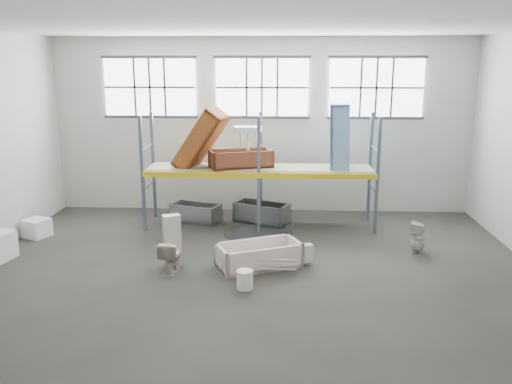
# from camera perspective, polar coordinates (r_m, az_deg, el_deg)

# --- Properties ---
(floor) EXTENTS (12.00, 10.00, 0.10)m
(floor) POSITION_cam_1_polar(r_m,az_deg,el_deg) (11.31, -0.38, -8.98)
(floor) COLOR #433E38
(floor) RESTS_ON ground
(ceiling) EXTENTS (12.00, 10.00, 0.10)m
(ceiling) POSITION_cam_1_polar(r_m,az_deg,el_deg) (10.45, -0.42, 17.75)
(ceiling) COLOR silver
(ceiling) RESTS_ON ground
(wall_back) EXTENTS (12.00, 0.10, 5.00)m
(wall_back) POSITION_cam_1_polar(r_m,az_deg,el_deg) (15.58, 0.65, 7.05)
(wall_back) COLOR #B6B4A8
(wall_back) RESTS_ON ground
(wall_front) EXTENTS (12.00, 0.10, 5.00)m
(wall_front) POSITION_cam_1_polar(r_m,az_deg,el_deg) (5.70, -3.25, -4.94)
(wall_front) COLOR #A7A69B
(wall_front) RESTS_ON ground
(window_left) EXTENTS (2.60, 0.04, 1.60)m
(window_left) POSITION_cam_1_polar(r_m,az_deg,el_deg) (15.83, -11.23, 10.90)
(window_left) COLOR white
(window_left) RESTS_ON wall_back
(window_mid) EXTENTS (2.60, 0.04, 1.60)m
(window_mid) POSITION_cam_1_polar(r_m,az_deg,el_deg) (15.38, 0.64, 11.08)
(window_mid) COLOR white
(window_mid) RESTS_ON wall_back
(window_right) EXTENTS (2.60, 0.04, 1.60)m
(window_right) POSITION_cam_1_polar(r_m,az_deg,el_deg) (15.59, 12.69, 10.79)
(window_right) COLOR white
(window_right) RESTS_ON wall_back
(rack_upright_la) EXTENTS (0.08, 0.08, 3.00)m
(rack_upright_la) POSITION_cam_1_polar(r_m,az_deg,el_deg) (14.07, -12.01, 1.90)
(rack_upright_la) COLOR slate
(rack_upright_la) RESTS_ON floor
(rack_upright_lb) EXTENTS (0.08, 0.08, 3.00)m
(rack_upright_lb) POSITION_cam_1_polar(r_m,az_deg,el_deg) (15.21, -10.88, 2.83)
(rack_upright_lb) COLOR slate
(rack_upright_lb) RESTS_ON floor
(rack_upright_ma) EXTENTS (0.08, 0.08, 3.00)m
(rack_upright_ma) POSITION_cam_1_polar(r_m,az_deg,el_deg) (13.62, 0.29, 1.81)
(rack_upright_ma) COLOR slate
(rack_upright_ma) RESTS_ON floor
(rack_upright_mb) EXTENTS (0.08, 0.08, 3.00)m
(rack_upright_mb) POSITION_cam_1_polar(r_m,az_deg,el_deg) (14.80, 0.50, 2.77)
(rack_upright_mb) COLOR slate
(rack_upright_mb) RESTS_ON floor
(rack_upright_ra) EXTENTS (0.08, 0.08, 3.00)m
(rack_upright_ra) POSITION_cam_1_polar(r_m,az_deg,el_deg) (13.82, 12.82, 1.64)
(rack_upright_ra) COLOR slate
(rack_upright_ra) RESTS_ON floor
(rack_upright_rb) EXTENTS (0.08, 0.08, 3.00)m
(rack_upright_rb) POSITION_cam_1_polar(r_m,az_deg,el_deg) (14.98, 12.05, 2.60)
(rack_upright_rb) COLOR slate
(rack_upright_rb) RESTS_ON floor
(rack_beam_front) EXTENTS (6.00, 0.10, 0.14)m
(rack_beam_front) POSITION_cam_1_polar(r_m,az_deg,el_deg) (13.62, 0.29, 1.81)
(rack_beam_front) COLOR yellow
(rack_beam_front) RESTS_ON floor
(rack_beam_back) EXTENTS (6.00, 0.10, 0.14)m
(rack_beam_back) POSITION_cam_1_polar(r_m,az_deg,el_deg) (14.80, 0.50, 2.77)
(rack_beam_back) COLOR yellow
(rack_beam_back) RESTS_ON floor
(shelf_deck) EXTENTS (5.90, 1.10, 0.03)m
(shelf_deck) POSITION_cam_1_polar(r_m,az_deg,el_deg) (14.19, 0.40, 2.63)
(shelf_deck) COLOR gray
(shelf_deck) RESTS_ON floor
(wet_patch) EXTENTS (1.80, 1.80, 0.00)m
(wet_patch) POSITION_cam_1_polar(r_m,az_deg,el_deg) (13.82, 0.25, -4.45)
(wet_patch) COLOR black
(wet_patch) RESTS_ON floor
(bathtub_beige) EXTENTS (1.95, 1.48, 0.52)m
(bathtub_beige) POSITION_cam_1_polar(r_m,az_deg,el_deg) (11.60, 0.33, -6.73)
(bathtub_beige) COLOR beige
(bathtub_beige) RESTS_ON floor
(cistern_spare) EXTENTS (0.42, 0.30, 0.36)m
(cistern_spare) POSITION_cam_1_polar(r_m,az_deg,el_deg) (11.73, 5.09, -6.45)
(cistern_spare) COLOR beige
(cistern_spare) RESTS_ON bathtub_beige
(sink_in_tub) EXTENTS (0.55, 0.55, 0.15)m
(sink_in_tub) POSITION_cam_1_polar(r_m,az_deg,el_deg) (11.87, 1.32, -6.76)
(sink_in_tub) COLOR silver
(sink_in_tub) RESTS_ON bathtub_beige
(toilet_beige) EXTENTS (0.46, 0.72, 0.70)m
(toilet_beige) POSITION_cam_1_polar(r_m,az_deg,el_deg) (11.43, -9.06, -6.76)
(toilet_beige) COLOR beige
(toilet_beige) RESTS_ON floor
(cistern_tall) EXTENTS (0.43, 0.36, 1.13)m
(cistern_tall) POSITION_cam_1_polar(r_m,az_deg,el_deg) (11.73, -8.93, -5.10)
(cistern_tall) COLOR beige
(cistern_tall) RESTS_ON floor
(toilet_white) EXTENTS (0.43, 0.42, 0.73)m
(toilet_white) POSITION_cam_1_polar(r_m,az_deg,el_deg) (12.95, 16.90, -4.65)
(toilet_white) COLOR silver
(toilet_white) RESTS_ON floor
(steel_tub_left) EXTENTS (1.46, 1.03, 0.49)m
(steel_tub_left) POSITION_cam_1_polar(r_m,az_deg,el_deg) (14.90, -6.43, -2.20)
(steel_tub_left) COLOR #AFB2B8
(steel_tub_left) RESTS_ON floor
(steel_tub_right) EXTENTS (1.60, 1.21, 0.53)m
(steel_tub_right) POSITION_cam_1_polar(r_m,az_deg,el_deg) (14.75, 0.60, -2.19)
(steel_tub_right) COLOR #929398
(steel_tub_right) RESTS_ON floor
(rust_tub_flat) EXTENTS (1.79, 1.24, 0.46)m
(rust_tub_flat) POSITION_cam_1_polar(r_m,az_deg,el_deg) (14.17, -1.63, 3.59)
(rust_tub_flat) COLOR #99422A
(rust_tub_flat) RESTS_ON shelf_deck
(rust_tub_tilted) EXTENTS (1.58, 1.14, 1.75)m
(rust_tub_tilted) POSITION_cam_1_polar(r_m,az_deg,el_deg) (14.18, -5.90, 5.48)
(rust_tub_tilted) COLOR #9C4118
(rust_tub_tilted) RESTS_ON shelf_deck
(sink_on_shelf) EXTENTS (0.76, 0.60, 0.65)m
(sink_on_shelf) POSITION_cam_1_polar(r_m,az_deg,el_deg) (13.93, -0.89, 4.57)
(sink_on_shelf) COLOR white
(sink_on_shelf) RESTS_ON rust_tub_flat
(blue_tub_upright) EXTENTS (0.65, 0.88, 1.76)m
(blue_tub_upright) POSITION_cam_1_polar(r_m,az_deg,el_deg) (14.13, 8.96, 5.76)
(blue_tub_upright) COLOR #769BCB
(blue_tub_upright) RESTS_ON shelf_deck
(bucket) EXTENTS (0.37, 0.37, 0.37)m
(bucket) POSITION_cam_1_polar(r_m,az_deg,el_deg) (10.55, -1.21, -9.32)
(bucket) COLOR white
(bucket) RESTS_ON floor
(carton_far) EXTENTS (0.71, 0.71, 0.45)m
(carton_far) POSITION_cam_1_polar(r_m,az_deg,el_deg) (14.62, -22.33, -3.56)
(carton_far) COLOR white
(carton_far) RESTS_ON floor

